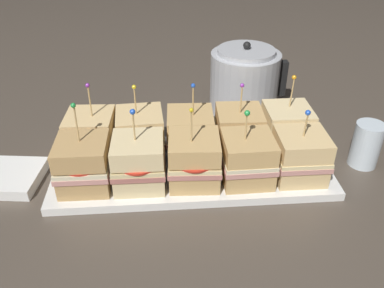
{
  "coord_description": "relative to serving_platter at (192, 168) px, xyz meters",
  "views": [
    {
      "loc": [
        -0.06,
        -0.73,
        0.54
      ],
      "look_at": [
        0.0,
        0.0,
        0.07
      ],
      "focal_mm": 38.0,
      "sensor_mm": 36.0,
      "label": 1
    }
  ],
  "objects": [
    {
      "name": "ground_plane",
      "position": [
        0.0,
        0.0,
        -0.01
      ],
      "size": [
        6.0,
        6.0,
        0.0
      ],
      "primitive_type": "plane",
      "color": "#4C4238"
    },
    {
      "name": "serving_platter",
      "position": [
        0.0,
        0.0,
        0.0
      ],
      "size": [
        0.6,
        0.25,
        0.02
      ],
      "color": "white",
      "rests_on": "ground_plane"
    },
    {
      "name": "sandwich_front_far_left",
      "position": [
        -0.22,
        -0.05,
        0.06
      ],
      "size": [
        0.11,
        0.11,
        0.18
      ],
      "color": "tan",
      "rests_on": "serving_platter"
    },
    {
      "name": "sandwich_front_left",
      "position": [
        -0.11,
        -0.06,
        0.06
      ],
      "size": [
        0.11,
        0.11,
        0.17
      ],
      "color": "beige",
      "rests_on": "serving_platter"
    },
    {
      "name": "sandwich_front_center",
      "position": [
        0.0,
        -0.06,
        0.06
      ],
      "size": [
        0.11,
        0.11,
        0.17
      ],
      "color": "tan",
      "rests_on": "serving_platter"
    },
    {
      "name": "sandwich_front_right",
      "position": [
        0.11,
        -0.06,
        0.06
      ],
      "size": [
        0.11,
        0.11,
        0.16
      ],
      "color": "tan",
      "rests_on": "serving_platter"
    },
    {
      "name": "sandwich_front_far_right",
      "position": [
        0.22,
        -0.05,
        0.06
      ],
      "size": [
        0.11,
        0.11,
        0.16
      ],
      "color": "#DBB77A",
      "rests_on": "serving_platter"
    },
    {
      "name": "sandwich_back_far_left",
      "position": [
        -0.22,
        0.06,
        0.06
      ],
      "size": [
        0.11,
        0.11,
        0.18
      ],
      "color": "#DBB77A",
      "rests_on": "serving_platter"
    },
    {
      "name": "sandwich_back_left",
      "position": [
        -0.11,
        0.06,
        0.06
      ],
      "size": [
        0.11,
        0.11,
        0.17
      ],
      "color": "#DBB77A",
      "rests_on": "serving_platter"
    },
    {
      "name": "sandwich_back_center",
      "position": [
        -0.0,
        0.05,
        0.06
      ],
      "size": [
        0.11,
        0.11,
        0.17
      ],
      "color": "tan",
      "rests_on": "serving_platter"
    },
    {
      "name": "sandwich_back_right",
      "position": [
        0.11,
        0.06,
        0.06
      ],
      "size": [
        0.11,
        0.11,
        0.17
      ],
      "color": "tan",
      "rests_on": "serving_platter"
    },
    {
      "name": "sandwich_back_far_right",
      "position": [
        0.22,
        0.05,
        0.06
      ],
      "size": [
        0.11,
        0.11,
        0.18
      ],
      "color": "beige",
      "rests_on": "serving_platter"
    },
    {
      "name": "kettle_steel",
      "position": [
        0.17,
        0.29,
        0.08
      ],
      "size": [
        0.21,
        0.19,
        0.2
      ],
      "color": "#B7BABF",
      "rests_on": "ground_plane"
    },
    {
      "name": "drinking_glass",
      "position": [
        0.39,
        0.0,
        0.04
      ],
      "size": [
        0.06,
        0.06,
        0.1
      ],
      "color": "silver",
      "rests_on": "ground_plane"
    },
    {
      "name": "napkin_stack",
      "position": [
        -0.39,
        -0.01,
        0.0
      ],
      "size": [
        0.14,
        0.14,
        0.02
      ],
      "color": "white",
      "rests_on": "ground_plane"
    }
  ]
}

